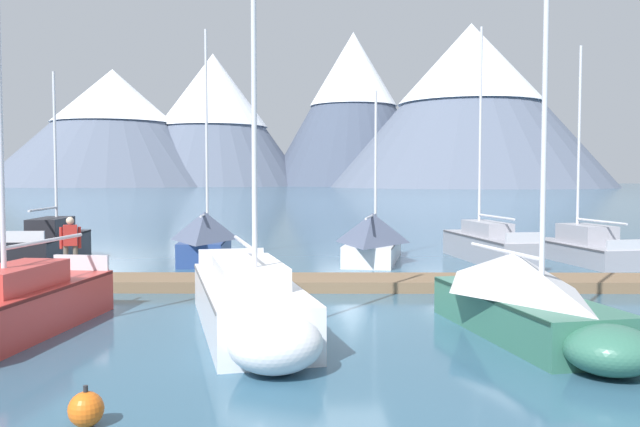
{
  "coord_description": "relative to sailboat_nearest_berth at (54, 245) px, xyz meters",
  "views": [
    {
      "loc": [
        -1.06,
        -14.57,
        3.11
      ],
      "look_at": [
        0.0,
        6.0,
        2.0
      ],
      "focal_mm": 37.18,
      "sensor_mm": 36.0,
      "label": 1
    }
  ],
  "objects": [
    {
      "name": "sailboat_far_berth",
      "position": [
        11.72,
        0.17,
        0.17
      ],
      "size": [
        3.03,
        6.1,
        6.42
      ],
      "color": "silver",
      "rests_on": "ground"
    },
    {
      "name": "sailboat_last_slip",
      "position": [
        19.41,
        -0.35,
        -0.15
      ],
      "size": [
        2.38,
        6.26,
        8.01
      ],
      "color": "#93939E",
      "rests_on": "ground"
    },
    {
      "name": "mountain_shoulder_ridge",
      "position": [
        35.15,
        238.13,
        31.22
      ],
      "size": [
        68.12,
        68.12,
        60.42
      ],
      "color": "#424C60",
      "rests_on": "ground"
    },
    {
      "name": "sailboat_second_berth",
      "position": [
        3.1,
        -11.58,
        -0.08
      ],
      "size": [
        2.41,
        6.49,
        9.3
      ],
      "color": "#B2332D",
      "rests_on": "ground"
    },
    {
      "name": "dock",
      "position": [
        9.5,
        -5.84,
        -0.53
      ],
      "size": [
        21.14,
        3.2,
        0.3
      ],
      "color": "brown",
      "rests_on": "ground"
    },
    {
      "name": "mountain_west_summit",
      "position": [
        -57.22,
        232.78,
        22.63
      ],
      "size": [
        94.84,
        94.84,
        44.31
      ],
      "color": "slate",
      "rests_on": "ground"
    },
    {
      "name": "mountain_central_massif",
      "position": [
        -19.85,
        238.2,
        26.89
      ],
      "size": [
        72.77,
        72.77,
        51.54
      ],
      "color": "slate",
      "rests_on": "ground"
    },
    {
      "name": "sailboat_nearest_berth",
      "position": [
        0.0,
        0.0,
        0.0
      ],
      "size": [
        1.66,
        6.22,
        6.98
      ],
      "color": "black",
      "rests_on": "ground"
    },
    {
      "name": "mountain_east_summit",
      "position": [
        71.46,
        199.96,
        28.69
      ],
      "size": [
        95.72,
        95.72,
        55.48
      ],
      "color": "slate",
      "rests_on": "ground"
    },
    {
      "name": "ground_plane",
      "position": [
        9.5,
        -9.84,
        -0.68
      ],
      "size": [
        700.0,
        700.0,
        0.0
      ],
      "primitive_type": "plane",
      "color": "#335B75"
    },
    {
      "name": "mooring_buoy_channel_marker",
      "position": [
        5.94,
        -16.15,
        -0.46
      ],
      "size": [
        0.44,
        0.44,
        0.52
      ],
      "color": "orange",
      "rests_on": "ground"
    },
    {
      "name": "sailboat_end_of_dock",
      "position": [
        15.89,
        0.09,
        -0.05
      ],
      "size": [
        2.0,
        7.03,
        8.81
      ],
      "color": "#93939E",
      "rests_on": "ground"
    },
    {
      "name": "sailboat_mid_dock_port",
      "position": [
        5.43,
        0.79,
        0.19
      ],
      "size": [
        1.83,
        6.17,
        8.73
      ],
      "color": "navy",
      "rests_on": "ground"
    },
    {
      "name": "person_on_dock",
      "position": [
        2.24,
        -5.1,
        0.58
      ],
      "size": [
        0.57,
        0.31,
        1.69
      ],
      "color": "brown",
      "rests_on": "dock"
    },
    {
      "name": "sailboat_mid_dock_starboard",
      "position": [
        7.73,
        -11.28,
        -0.07
      ],
      "size": [
        2.97,
        7.22,
        8.12
      ],
      "color": "white",
      "rests_on": "ground"
    },
    {
      "name": "sailboat_outer_slip",
      "position": [
        13.12,
        -11.84,
        0.09
      ],
      "size": [
        2.58,
        6.13,
        9.22
      ],
      "color": "#336B56",
      "rests_on": "ground"
    }
  ]
}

